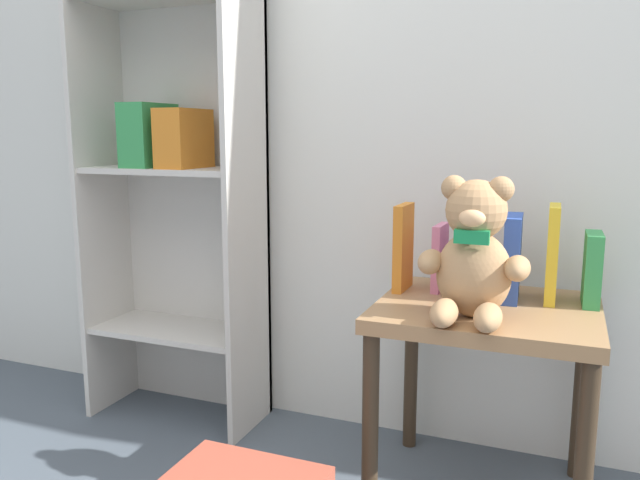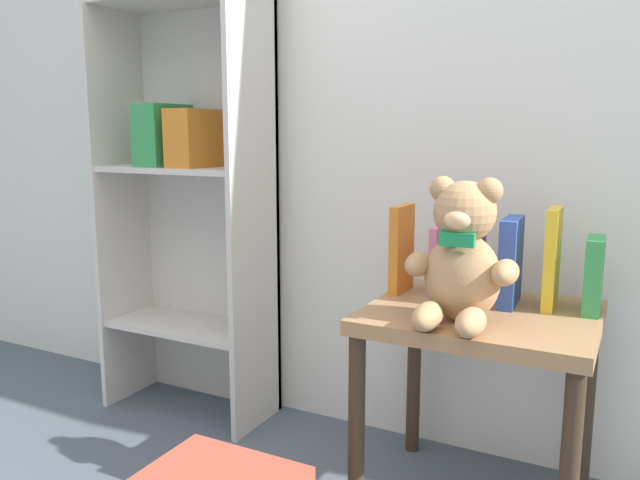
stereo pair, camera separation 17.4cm
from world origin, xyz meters
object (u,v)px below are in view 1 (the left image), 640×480
Objects in this scene: book_standing_purple at (475,258)px; display_table at (486,338)px; book_standing_pink at (440,257)px; book_standing_green at (592,269)px; teddy_bear at (474,255)px; bookshelf_side at (176,143)px; book_standing_orange at (403,247)px; book_standing_blue at (512,258)px; book_standing_yellow at (552,254)px.

display_table is at bearing -62.52° from book_standing_purple.
display_table is 0.25m from book_standing_pink.
book_standing_green reaches higher than display_table.
teddy_bear is 1.66× the size of book_standing_purple.
bookshelf_side is 9.17× the size of book_standing_pink.
book_standing_orange reaches higher than book_standing_pink.
book_standing_orange is 0.28m from book_standing_blue.
book_standing_yellow reaches higher than book_standing_blue.
display_table is 1.63× the size of teddy_bear.
book_standing_purple is 0.19m from book_standing_yellow.
teddy_bear is at bearing -16.35° from bookshelf_side.
book_standing_blue is 1.20× the size of book_standing_green.
book_standing_pink is 0.74× the size of book_standing_yellow.
bookshelf_side is at bearing 175.63° from book_standing_purple.
book_standing_orange is 0.47m from book_standing_green.
book_standing_blue is at bearing -4.68° from bookshelf_side.
book_standing_orange reaches higher than book_standing_purple.
book_standing_yellow is at bearing -179.51° from book_standing_green.
teddy_bear is 0.27m from book_standing_pink.
book_standing_pink and book_standing_green have the same top height.
teddy_bear reaches higher than book_standing_green.
book_standing_yellow reaches higher than display_table.
bookshelf_side is at bearing 173.00° from book_standing_blue.
display_table is at bearing 79.90° from teddy_bear.
book_standing_yellow is (0.38, 0.02, 0.01)m from book_standing_orange.
bookshelf_side is 7.08× the size of book_standing_orange.
book_standing_yellow is at bearing 53.49° from teddy_bear.
book_standing_green is (0.24, 0.10, 0.17)m from display_table.
book_standing_yellow is at bearing -3.44° from bookshelf_side.
bookshelf_side is 9.17× the size of book_standing_green.
book_standing_green is at bearing 0.75° from book_standing_yellow.
teddy_bear is at bearing -83.30° from book_standing_purple.
teddy_bear is at bearing -41.96° from book_standing_orange.
book_standing_green is at bearing 1.88° from book_standing_purple.
display_table is 0.21m from book_standing_blue.
book_standing_orange is at bearing -161.01° from book_standing_pink.
bookshelf_side is 1.13m from display_table.
book_standing_blue is (0.09, -0.01, 0.01)m from book_standing_purple.
book_standing_blue reaches higher than display_table.
bookshelf_side reaches higher than book_standing_blue.
book_standing_orange is 1.29× the size of book_standing_pink.
bookshelf_side is 7.62× the size of book_standing_blue.
book_standing_yellow is (0.14, 0.10, 0.21)m from display_table.
book_standing_orange is at bearing -178.21° from book_standing_yellow.
teddy_bear is at bearing -140.46° from book_standing_green.
book_standing_orange reaches higher than book_standing_blue.
book_standing_pink is (0.87, -0.06, -0.30)m from bookshelf_side.
display_table is 0.32m from book_standing_orange.
book_standing_orange is 0.38m from book_standing_yellow.
book_standing_purple is 0.10m from book_standing_blue.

